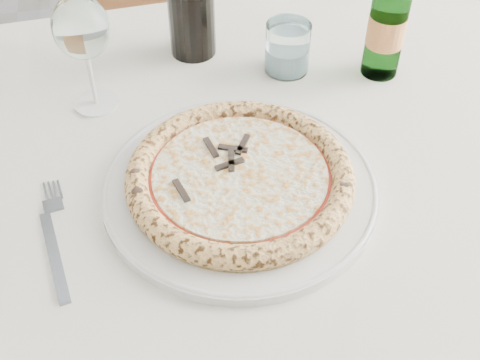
{
  "coord_description": "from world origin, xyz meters",
  "views": [
    {
      "loc": [
        -0.03,
        -0.69,
        1.33
      ],
      "look_at": [
        0.1,
        -0.15,
        0.78
      ],
      "focal_mm": 45.0,
      "sensor_mm": 36.0,
      "label": 1
    }
  ],
  "objects_px": {
    "chair_far": "(151,10)",
    "plate": "(240,186)",
    "wine_glass": "(81,30)",
    "tumbler": "(287,51)",
    "pizza": "(240,177)",
    "dining_table": "(225,186)",
    "beer_bottle": "(388,22)"
  },
  "relations": [
    {
      "from": "dining_table",
      "to": "pizza",
      "type": "distance_m",
      "value": 0.15
    },
    {
      "from": "plate",
      "to": "tumbler",
      "type": "bearing_deg",
      "value": 61.26
    },
    {
      "from": "wine_glass",
      "to": "tumbler",
      "type": "bearing_deg",
      "value": 4.2
    },
    {
      "from": "pizza",
      "to": "wine_glass",
      "type": "bearing_deg",
      "value": 126.42
    },
    {
      "from": "chair_far",
      "to": "pizza",
      "type": "xyz_separation_m",
      "value": [
        0.02,
        -0.91,
        0.25
      ]
    },
    {
      "from": "tumbler",
      "to": "dining_table",
      "type": "bearing_deg",
      "value": -132.05
    },
    {
      "from": "chair_far",
      "to": "tumbler",
      "type": "height_order",
      "value": "chair_far"
    },
    {
      "from": "wine_glass",
      "to": "tumbler",
      "type": "relative_size",
      "value": 2.22
    },
    {
      "from": "beer_bottle",
      "to": "dining_table",
      "type": "bearing_deg",
      "value": -158.53
    },
    {
      "from": "chair_far",
      "to": "wine_glass",
      "type": "relative_size",
      "value": 5.15
    },
    {
      "from": "dining_table",
      "to": "pizza",
      "type": "relative_size",
      "value": 4.92
    },
    {
      "from": "wine_glass",
      "to": "beer_bottle",
      "type": "height_order",
      "value": "beer_bottle"
    },
    {
      "from": "pizza",
      "to": "beer_bottle",
      "type": "height_order",
      "value": "beer_bottle"
    },
    {
      "from": "beer_bottle",
      "to": "tumbler",
      "type": "bearing_deg",
      "value": 163.47
    },
    {
      "from": "wine_glass",
      "to": "tumbler",
      "type": "xyz_separation_m",
      "value": [
        0.31,
        0.02,
        -0.09
      ]
    },
    {
      "from": "plate",
      "to": "chair_far",
      "type": "bearing_deg",
      "value": 91.35
    },
    {
      "from": "dining_table",
      "to": "wine_glass",
      "type": "bearing_deg",
      "value": 142.35
    },
    {
      "from": "dining_table",
      "to": "chair_far",
      "type": "xyz_separation_m",
      "value": [
        -0.02,
        0.81,
        -0.14
      ]
    },
    {
      "from": "plate",
      "to": "pizza",
      "type": "relative_size",
      "value": 1.22
    },
    {
      "from": "pizza",
      "to": "wine_glass",
      "type": "relative_size",
      "value": 1.64
    },
    {
      "from": "chair_far",
      "to": "wine_glass",
      "type": "height_order",
      "value": "wine_glass"
    },
    {
      "from": "dining_table",
      "to": "plate",
      "type": "relative_size",
      "value": 4.03
    },
    {
      "from": "chair_far",
      "to": "beer_bottle",
      "type": "distance_m",
      "value": 0.82
    },
    {
      "from": "pizza",
      "to": "wine_glass",
      "type": "distance_m",
      "value": 0.31
    },
    {
      "from": "chair_far",
      "to": "plate",
      "type": "height_order",
      "value": "chair_far"
    },
    {
      "from": "wine_glass",
      "to": "tumbler",
      "type": "height_order",
      "value": "wine_glass"
    },
    {
      "from": "tumbler",
      "to": "beer_bottle",
      "type": "distance_m",
      "value": 0.16
    },
    {
      "from": "plate",
      "to": "wine_glass",
      "type": "height_order",
      "value": "wine_glass"
    },
    {
      "from": "dining_table",
      "to": "beer_bottle",
      "type": "distance_m",
      "value": 0.36
    },
    {
      "from": "dining_table",
      "to": "tumbler",
      "type": "relative_size",
      "value": 17.91
    },
    {
      "from": "plate",
      "to": "pizza",
      "type": "bearing_deg",
      "value": -120.0
    },
    {
      "from": "chair_far",
      "to": "tumbler",
      "type": "relative_size",
      "value": 11.43
    }
  ]
}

